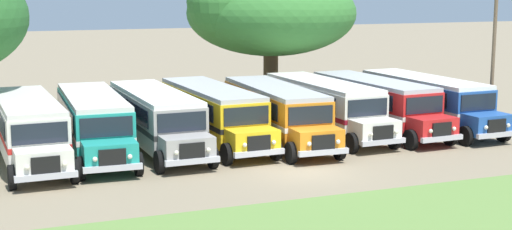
{
  "coord_description": "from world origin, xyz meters",
  "views": [
    {
      "loc": [
        -13.21,
        -27.89,
        7.85
      ],
      "look_at": [
        0.0,
        5.47,
        1.6
      ],
      "focal_mm": 51.77,
      "sensor_mm": 36.0,
      "label": 1
    }
  ],
  "objects": [
    {
      "name": "utility_pole",
      "position": [
        13.55,
        4.59,
        4.2
      ],
      "size": [
        1.8,
        0.2,
        7.89
      ],
      "color": "brown",
      "rests_on": "ground_plane"
    },
    {
      "name": "parked_bus_slot_6",
      "position": [
        7.69,
        6.99,
        1.58
      ],
      "size": [
        3.16,
        10.9,
        2.82
      ],
      "rotation": [
        0.0,
        0.0,
        -1.52
      ],
      "color": "red",
      "rests_on": "ground_plane"
    },
    {
      "name": "parked_bus_slot_2",
      "position": [
        -4.69,
        6.92,
        1.58
      ],
      "size": [
        2.85,
        10.86,
        2.82
      ],
      "rotation": [
        0.0,
        0.0,
        -1.55
      ],
      "color": "#9E9993",
      "rests_on": "ground_plane"
    },
    {
      "name": "parked_bus_slot_0",
      "position": [
        -10.72,
        6.56,
        1.58
      ],
      "size": [
        2.92,
        10.87,
        2.82
      ],
      "rotation": [
        0.0,
        0.0,
        -1.54
      ],
      "color": "silver",
      "rests_on": "ground_plane"
    },
    {
      "name": "parked_bus_slot_5",
      "position": [
        4.72,
        7.34,
        1.58
      ],
      "size": [
        3.01,
        10.88,
        2.82
      ],
      "rotation": [
        0.0,
        0.0,
        -1.54
      ],
      "color": "silver",
      "rests_on": "ground_plane"
    },
    {
      "name": "ground_plane",
      "position": [
        0.0,
        0.0,
        0.0
      ],
      "size": [
        220.0,
        220.0,
        0.0
      ],
      "primitive_type": "plane",
      "color": "#84755B"
    },
    {
      "name": "parked_bus_slot_4",
      "position": [
        1.5,
        6.41,
        1.58
      ],
      "size": [
        2.98,
        10.88,
        2.82
      ],
      "rotation": [
        0.0,
        0.0,
        -1.6
      ],
      "color": "orange",
      "rests_on": "ground_plane"
    },
    {
      "name": "parked_bus_slot_7",
      "position": [
        10.84,
        6.75,
        1.58
      ],
      "size": [
        3.01,
        10.88,
        2.82
      ],
      "rotation": [
        0.0,
        0.0,
        -1.53
      ],
      "color": "#23519E",
      "rests_on": "ground_plane"
    },
    {
      "name": "parked_bus_slot_3",
      "position": [
        -1.62,
        7.31,
        1.58
      ],
      "size": [
        3.04,
        10.89,
        2.82
      ],
      "rotation": [
        0.0,
        0.0,
        -1.53
      ],
      "color": "yellow",
      "rests_on": "ground_plane"
    },
    {
      "name": "broad_shade_tree",
      "position": [
        5.47,
        16.86,
        6.31
      ],
      "size": [
        11.83,
        11.4,
        9.41
      ],
      "color": "brown",
      "rests_on": "ground_plane"
    },
    {
      "name": "parked_bus_slot_1",
      "position": [
        -7.71,
        6.95,
        1.58
      ],
      "size": [
        3.02,
        10.88,
        2.82
      ],
      "rotation": [
        0.0,
        0.0,
        -1.61
      ],
      "color": "teal",
      "rests_on": "ground_plane"
    }
  ]
}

